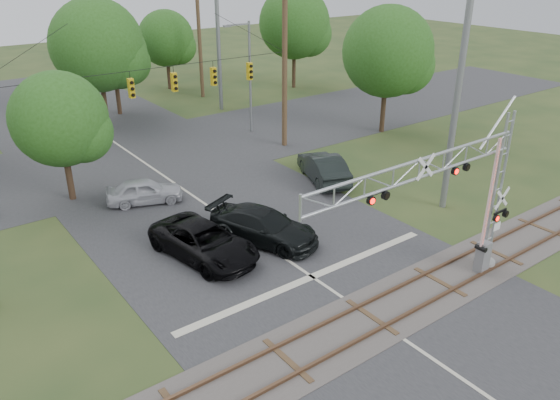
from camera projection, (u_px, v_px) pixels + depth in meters
ground at (413, 346)px, 19.09m from camera, size 160.00×160.00×0.00m
road_main at (253, 237)px, 26.38m from camera, size 14.00×90.00×0.02m
road_cross at (136, 157)px, 36.59m from camera, size 90.00×12.00×0.02m
railroad_track at (372, 317)px, 20.54m from camera, size 90.00×3.20×0.17m
crossing_gantry at (452, 194)px, 20.38m from camera, size 10.97×0.89×6.94m
traffic_signal_span at (167, 80)px, 31.79m from camera, size 19.34×0.36×11.50m
pickup_black at (204, 242)px, 24.35m from camera, size 3.52×5.96×1.55m
car_dark at (263, 226)px, 25.70m from camera, size 4.18×5.88×1.58m
sedan_silver at (145, 191)px, 29.69m from camera, size 4.37×2.94×1.38m
suv_dark at (323, 167)px, 32.51m from camera, size 3.52×5.40×1.68m
streetlight at (248, 72)px, 39.79m from camera, size 2.17×0.23×8.12m
utility_poles at (178, 61)px, 35.04m from camera, size 25.20×29.61×13.67m
treeline at (117, 54)px, 40.98m from camera, size 49.80×29.39×9.70m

